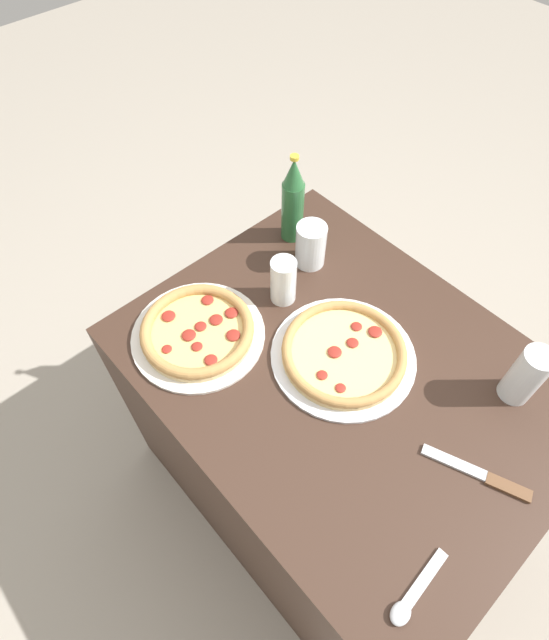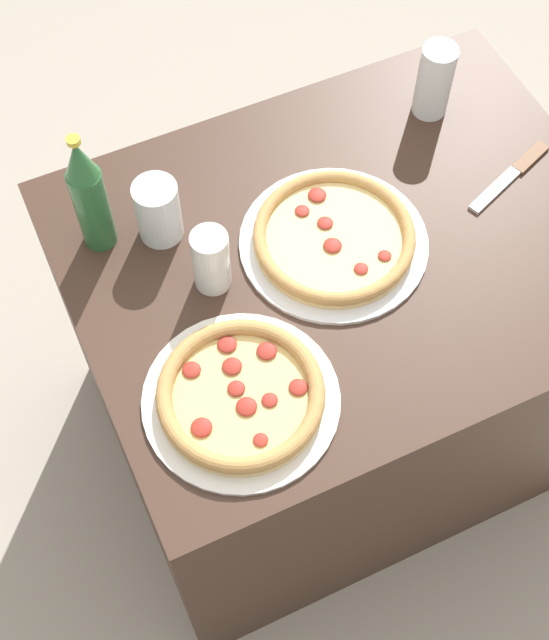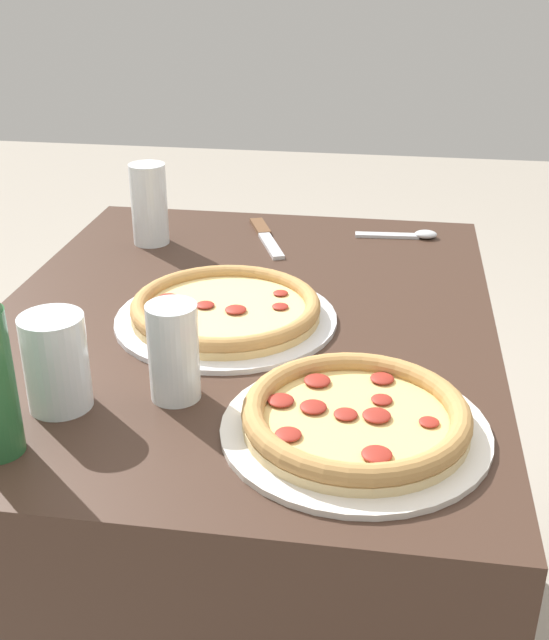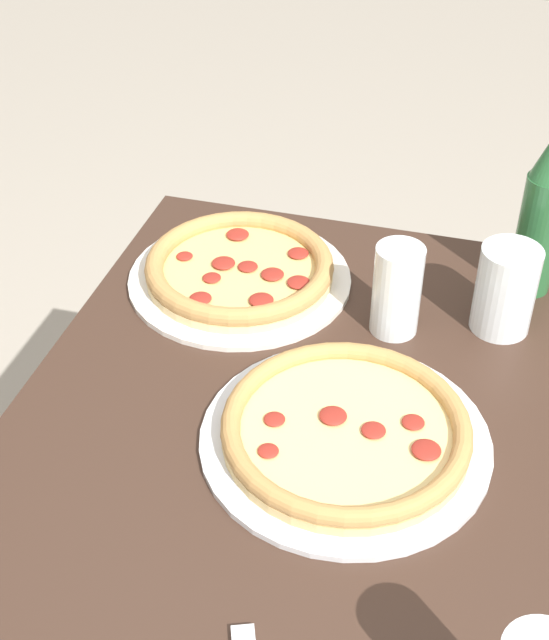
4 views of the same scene
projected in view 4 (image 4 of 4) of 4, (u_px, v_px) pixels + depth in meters
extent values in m
cube|color=#3D281E|center=(316.00, 640.00, 1.24)|extent=(0.99, 0.77, 0.74)
cylinder|color=silver|center=(345.00, 440.00, 1.02)|extent=(0.34, 0.34, 0.01)
cylinder|color=#DBB775|center=(345.00, 434.00, 1.01)|extent=(0.28, 0.28, 0.01)
cylinder|color=#EACC7F|center=(346.00, 429.00, 1.01)|extent=(0.25, 0.25, 0.00)
torus|color=tan|center=(346.00, 426.00, 1.01)|extent=(0.29, 0.29, 0.02)
ellipsoid|color=maroon|center=(374.00, 430.00, 1.00)|extent=(0.03, 0.03, 0.01)
ellipsoid|color=maroon|center=(413.00, 422.00, 1.01)|extent=(0.03, 0.03, 0.01)
ellipsoid|color=maroon|center=(268.00, 451.00, 0.98)|extent=(0.02, 0.02, 0.01)
ellipsoid|color=maroon|center=(426.00, 450.00, 0.98)|extent=(0.03, 0.03, 0.01)
ellipsoid|color=maroon|center=(274.00, 419.00, 1.02)|extent=(0.02, 0.02, 0.01)
ellipsoid|color=maroon|center=(337.00, 416.00, 1.02)|extent=(0.03, 0.03, 0.01)
cylinder|color=silver|center=(240.00, 279.00, 1.27)|extent=(0.32, 0.32, 0.01)
cylinder|color=#E5C689|center=(240.00, 273.00, 1.27)|extent=(0.27, 0.27, 0.01)
cylinder|color=#E5C170|center=(240.00, 269.00, 1.26)|extent=(0.23, 0.23, 0.00)
torus|color=tan|center=(239.00, 265.00, 1.26)|extent=(0.27, 0.27, 0.03)
ellipsoid|color=maroon|center=(248.00, 266.00, 1.26)|extent=(0.03, 0.03, 0.01)
ellipsoid|color=maroon|center=(223.00, 263.00, 1.26)|extent=(0.03, 0.03, 0.01)
ellipsoid|color=maroon|center=(298.00, 253.00, 1.28)|extent=(0.03, 0.03, 0.01)
ellipsoid|color=maroon|center=(201.00, 298.00, 1.20)|extent=(0.03, 0.03, 0.01)
ellipsoid|color=maroon|center=(299.00, 282.00, 1.23)|extent=(0.03, 0.03, 0.01)
ellipsoid|color=maroon|center=(185.00, 256.00, 1.28)|extent=(0.02, 0.02, 0.01)
ellipsoid|color=maroon|center=(212.00, 278.00, 1.24)|extent=(0.03, 0.03, 0.01)
ellipsoid|color=maroon|center=(238.00, 234.00, 1.32)|extent=(0.03, 0.03, 0.01)
ellipsoid|color=maroon|center=(261.00, 300.00, 1.19)|extent=(0.03, 0.03, 0.01)
ellipsoid|color=maroon|center=(273.00, 274.00, 1.24)|extent=(0.03, 0.03, 0.01)
cylinder|color=white|center=(397.00, 290.00, 1.15)|extent=(0.06, 0.06, 0.13)
cylinder|color=#F4A323|center=(395.00, 304.00, 1.16)|extent=(0.05, 0.05, 0.07)
cylinder|color=white|center=(506.00, 289.00, 1.16)|extent=(0.08, 0.08, 0.12)
cylinder|color=beige|center=(502.00, 307.00, 1.17)|extent=(0.06, 0.06, 0.06)
cylinder|color=#286033|center=(538.00, 235.00, 1.21)|extent=(0.06, 0.06, 0.17)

